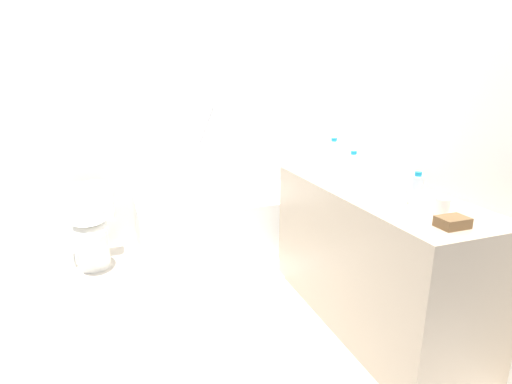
% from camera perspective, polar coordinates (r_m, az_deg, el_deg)
% --- Properties ---
extents(ground_plane, '(4.04, 4.04, 0.00)m').
position_cam_1_polar(ground_plane, '(2.93, -11.65, -16.44)').
color(ground_plane, beige).
extents(wall_back_tiled, '(3.44, 0.10, 2.52)m').
position_cam_1_polar(wall_back_tiled, '(3.89, -15.95, 11.14)').
color(wall_back_tiled, silver).
rests_on(wall_back_tiled, ground_plane).
extents(wall_right_mirror, '(0.10, 3.11, 2.52)m').
position_cam_1_polar(wall_right_mirror, '(3.10, 17.27, 9.89)').
color(wall_right_mirror, silver).
rests_on(wall_right_mirror, ground_plane).
extents(bathtub, '(1.57, 0.78, 1.27)m').
position_cam_1_polar(bathtub, '(3.78, -4.44, -3.90)').
color(bathtub, silver).
rests_on(bathtub, ground_plane).
extents(toilet, '(0.39, 0.51, 0.70)m').
position_cam_1_polar(toilet, '(3.65, -22.33, -4.62)').
color(toilet, white).
rests_on(toilet, ground_plane).
extents(vanity_counter, '(0.60, 1.59, 0.89)m').
position_cam_1_polar(vanity_counter, '(2.72, 16.02, -8.72)').
color(vanity_counter, tan).
rests_on(vanity_counter, ground_plane).
extents(sink_basin, '(0.32, 0.32, 0.07)m').
position_cam_1_polar(sink_basin, '(2.52, 16.94, 0.85)').
color(sink_basin, white).
rests_on(sink_basin, vanity_counter).
extents(sink_faucet, '(0.10, 0.15, 0.06)m').
position_cam_1_polar(sink_faucet, '(2.65, 20.29, 1.03)').
color(sink_faucet, '#B8B8BD').
rests_on(sink_faucet, vanity_counter).
extents(water_bottle_0, '(0.07, 0.07, 0.24)m').
position_cam_1_polar(water_bottle_0, '(2.97, 10.87, 5.04)').
color(water_bottle_0, silver).
rests_on(water_bottle_0, vanity_counter).
extents(water_bottle_1, '(0.07, 0.07, 0.18)m').
position_cam_1_polar(water_bottle_1, '(2.31, 21.72, 0.25)').
color(water_bottle_1, silver).
rests_on(water_bottle_1, vanity_counter).
extents(water_bottle_2, '(0.07, 0.07, 0.20)m').
position_cam_1_polar(water_bottle_2, '(2.71, 13.52, 3.41)').
color(water_bottle_2, silver).
rests_on(water_bottle_2, vanity_counter).
extents(drinking_glass_0, '(0.08, 0.08, 0.08)m').
position_cam_1_polar(drinking_glass_0, '(3.10, 8.46, 4.25)').
color(drinking_glass_0, white).
rests_on(drinking_glass_0, vanity_counter).
extents(drinking_glass_1, '(0.07, 0.07, 0.09)m').
position_cam_1_polar(drinking_glass_1, '(2.20, 24.83, -1.95)').
color(drinking_glass_1, white).
rests_on(drinking_glass_1, vanity_counter).
extents(amenity_basket, '(0.14, 0.10, 0.05)m').
position_cam_1_polar(amenity_basket, '(2.06, 26.03, -3.85)').
color(amenity_basket, brown).
rests_on(amenity_basket, vanity_counter).
extents(bath_mat, '(0.66, 0.35, 0.01)m').
position_cam_1_polar(bath_mat, '(3.38, 0.01, -11.22)').
color(bath_mat, white).
rests_on(bath_mat, ground_plane).
extents(toilet_paper_roll, '(0.11, 0.11, 0.14)m').
position_cam_1_polar(toilet_paper_roll, '(3.77, -24.96, -8.76)').
color(toilet_paper_roll, white).
rests_on(toilet_paper_roll, ground_plane).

